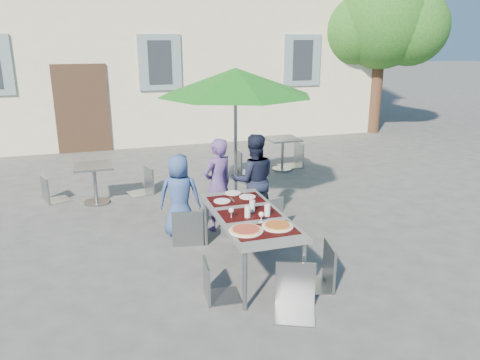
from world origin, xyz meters
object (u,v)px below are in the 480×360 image
object	(u,v)px
pizza_near_left	(246,230)
child_1	(218,185)
patio_umbrella	(235,83)
bg_chair_r_0	(143,165)
pizza_near_right	(277,226)
chair_2	(266,193)
child_0	(180,196)
cafe_table_0	(95,178)
chair_4	(322,240)
chair_0	(187,205)
chair_1	(235,203)
bg_chair_r_1	(295,140)
child_2	(254,180)
dining_table	(249,218)
chair_3	(214,258)
cafe_table_1	(283,149)
chair_5	(296,262)
bg_chair_l_1	(244,148)
bg_chair_l_0	(49,173)

from	to	relation	value
pizza_near_left	child_1	bearing A→B (deg)	84.09
patio_umbrella	bg_chair_r_0	xyz separation A→B (m)	(-1.37, 1.38, -1.58)
pizza_near_right	chair_2	size ratio (longest dim) A/B	0.34
child_0	patio_umbrella	xyz separation A→B (m)	(1.10, 0.79, 1.51)
pizza_near_left	chair_2	bearing A→B (deg)	61.87
cafe_table_0	chair_4	bearing A→B (deg)	-57.47
chair_0	bg_chair_r_0	distance (m)	2.51
chair_4	chair_1	bearing A→B (deg)	107.11
patio_umbrella	bg_chair_r_1	size ratio (longest dim) A/B	2.40
patio_umbrella	chair_1	bearing A→B (deg)	-107.88
chair_4	cafe_table_0	world-z (taller)	chair_4
pizza_near_left	child_0	xyz separation A→B (m)	(-0.40, 1.83, -0.15)
child_2	chair_4	world-z (taller)	child_2
dining_table	child_1	xyz separation A→B (m)	(-0.01, 1.40, 0.01)
child_0	chair_3	bearing A→B (deg)	106.78
pizza_near_right	child_2	bearing A→B (deg)	78.52
cafe_table_1	bg_chair_r_1	world-z (taller)	bg_chair_r_1
chair_0	bg_chair_r_0	xyz separation A→B (m)	(-0.31, 2.49, -0.03)
child_2	cafe_table_1	size ratio (longest dim) A/B	1.99
chair_0	chair_1	distance (m)	0.72
chair_5	cafe_table_1	size ratio (longest dim) A/B	1.35
child_1	patio_umbrella	world-z (taller)	patio_umbrella
child_1	chair_2	bearing A→B (deg)	127.05
chair_1	chair_2	xyz separation A→B (m)	(0.48, 0.00, 0.11)
chair_0	bg_chair_r_0	size ratio (longest dim) A/B	1.05
child_0	bg_chair_l_1	size ratio (longest dim) A/B	1.29
dining_table	bg_chair_l_0	distance (m)	4.32
chair_4	bg_chair_l_1	size ratio (longest dim) A/B	1.05
child_2	pizza_near_right	bearing A→B (deg)	88.10
pizza_near_right	chair_1	world-z (taller)	chair_1
chair_0	cafe_table_1	world-z (taller)	chair_0
chair_5	cafe_table_1	world-z (taller)	chair_5
chair_0	bg_chair_l_0	distance (m)	3.17
chair_4	bg_chair_r_0	distance (m)	4.42
patio_umbrella	cafe_table_1	size ratio (longest dim) A/B	3.48
chair_1	bg_chair_l_0	world-z (taller)	bg_chair_l_0
dining_table	bg_chair_r_0	bearing A→B (deg)	104.21
chair_5	bg_chair_l_0	size ratio (longest dim) A/B	1.07
chair_3	bg_chair_l_0	size ratio (longest dim) A/B	0.94
dining_table	chair_3	distance (m)	0.82
bg_chair_r_0	chair_5	bearing A→B (deg)	-76.85
chair_3	bg_chair_r_0	xyz separation A→B (m)	(-0.30, 4.03, 0.05)
chair_0	bg_chair_l_1	world-z (taller)	chair_0
pizza_near_left	chair_2	xyz separation A→B (m)	(0.83, 1.56, -0.15)
chair_0	bg_chair_l_0	bearing A→B (deg)	128.01
chair_2	cafe_table_1	xyz separation A→B (m)	(1.59, 3.13, -0.14)
chair_4	cafe_table_1	distance (m)	5.07
chair_3	chair_4	world-z (taller)	chair_4
chair_4	dining_table	bearing A→B (deg)	135.80
pizza_near_right	cafe_table_0	bearing A→B (deg)	117.84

